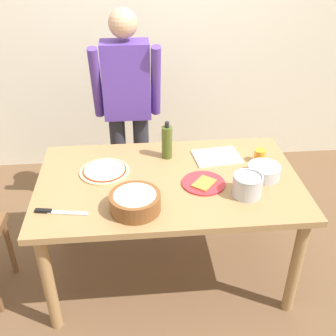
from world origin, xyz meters
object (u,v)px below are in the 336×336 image
mixing_bowl_steel (264,171)px  cutting_board_white (217,157)px  steel_pot (247,185)px  dining_table (169,191)px  person_cook (128,105)px  cup_orange (259,156)px  pizza_raw_on_board (105,171)px  popcorn_bowl (135,200)px  chef_knife (55,212)px  plate_with_slice (204,183)px  olive_oil_bottle (167,142)px

mixing_bowl_steel → cutting_board_white: bearing=132.6°
mixing_bowl_steel → steel_pot: 0.23m
dining_table → person_cook: bearing=107.4°
cup_orange → cutting_board_white: cup_orange is taller
pizza_raw_on_board → cutting_board_white: size_ratio=1.04×
popcorn_bowl → mixing_bowl_steel: (0.79, 0.26, -0.02)m
cutting_board_white → chef_knife: bearing=-152.9°
person_cook → cutting_board_white: person_cook is taller
dining_table → person_cook: (-0.24, 0.76, 0.27)m
pizza_raw_on_board → plate_with_slice: 0.62m
steel_pot → cutting_board_white: size_ratio=0.58×
chef_knife → olive_oil_bottle: bearing=39.5°
popcorn_bowl → steel_pot: size_ratio=1.61×
pizza_raw_on_board → dining_table: bearing=-16.5°
olive_oil_bottle → steel_pot: bearing=-48.5°
pizza_raw_on_board → cutting_board_white: pizza_raw_on_board is taller
olive_oil_bottle → cup_orange: size_ratio=3.01×
person_cook → cutting_board_white: (0.58, -0.52, -0.17)m
popcorn_bowl → steel_pot: steel_pot is taller
pizza_raw_on_board → popcorn_bowl: 0.44m
steel_pot → chef_knife: steel_pot is taller
popcorn_bowl → olive_oil_bottle: 0.60m
chef_knife → person_cook: bearing=68.3°
dining_table → chef_knife: size_ratio=5.51×
mixing_bowl_steel → steel_pot: size_ratio=1.15×
popcorn_bowl → dining_table: bearing=53.5°
dining_table → cup_orange: cup_orange is taller
dining_table → cutting_board_white: 0.43m
person_cook → mixing_bowl_steel: bearing=-43.7°
person_cook → olive_oil_bottle: 0.55m
plate_with_slice → cutting_board_white: 0.34m
steel_pot → cutting_board_white: steel_pot is taller
pizza_raw_on_board → chef_knife: size_ratio=1.07×
person_cook → pizza_raw_on_board: person_cook is taller
person_cook → mixing_bowl_steel: 1.14m
olive_oil_bottle → steel_pot: size_ratio=1.48×
person_cook → cutting_board_white: 0.80m
steel_pot → popcorn_bowl: bearing=-172.7°
dining_table → mixing_bowl_steel: bearing=-2.6°
pizza_raw_on_board → mixing_bowl_steel: size_ratio=1.55×
person_cook → chef_knife: (-0.41, -1.03, -0.17)m
popcorn_bowl → cutting_board_white: bearing=43.1°
pizza_raw_on_board → chef_knife: (-0.25, -0.39, -0.00)m
dining_table → pizza_raw_on_board: (-0.39, 0.12, 0.10)m
dining_table → popcorn_bowl: size_ratio=5.71×
pizza_raw_on_board → plate_with_slice: (0.60, -0.19, -0.00)m
dining_table → plate_with_slice: plate_with_slice is taller
popcorn_bowl → person_cook: bearing=91.5°
pizza_raw_on_board → popcorn_bowl: popcorn_bowl is taller
dining_table → cup_orange: bearing=14.5°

